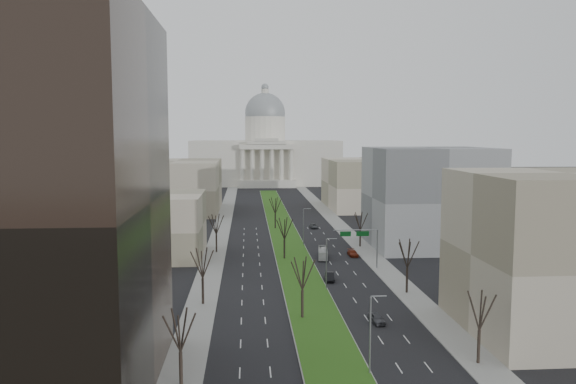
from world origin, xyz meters
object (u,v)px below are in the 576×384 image
car_red (353,253)px  box_van (323,253)px  car_grey_near (376,318)px  car_black (330,277)px  car_grey_far (314,226)px

car_red → box_van: bearing=-167.7°
box_van → car_red: bearing=21.1°
car_grey_near → car_red: (4.99, 44.69, -0.02)m
car_grey_near → box_van: bearing=84.5°
car_black → box_van: 19.09m
car_grey_near → box_van: size_ratio=0.49×
car_red → box_van: size_ratio=0.56×
car_grey_near → car_grey_far: bearing=81.4°
car_black → car_red: (8.30, 20.75, -0.08)m
car_grey_near → car_grey_far: (0.67, 82.85, -0.07)m
car_grey_near → car_black: bearing=89.7°
car_black → car_grey_far: 59.05m
car_black → car_grey_far: car_black is taller
car_black → box_van: bearing=91.1°
car_red → car_grey_far: car_red is taller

